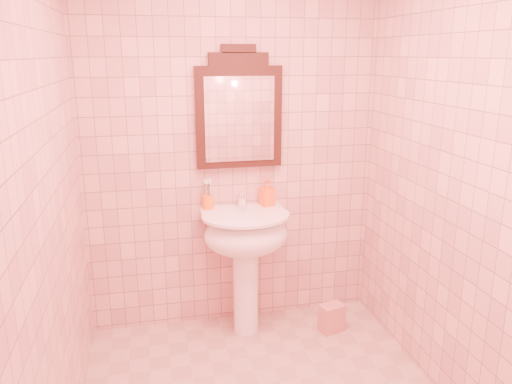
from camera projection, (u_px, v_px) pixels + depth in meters
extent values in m
cube|color=#E4AA9F|center=(232.00, 150.00, 3.38)|extent=(2.00, 0.02, 2.50)
cylinder|color=white|center=(246.00, 285.00, 3.42)|extent=(0.17, 0.17, 0.70)
ellipsoid|color=white|center=(246.00, 235.00, 3.30)|extent=(0.56, 0.46, 0.28)
cube|color=white|center=(241.00, 211.00, 3.43)|extent=(0.56, 0.15, 0.05)
cylinder|color=white|center=(246.00, 216.00, 3.27)|extent=(0.58, 0.58, 0.02)
cylinder|color=white|center=(241.00, 201.00, 3.41)|extent=(0.04, 0.04, 0.09)
cylinder|color=white|center=(243.00, 198.00, 3.35)|extent=(0.02, 0.10, 0.02)
cylinder|color=white|center=(244.00, 203.00, 3.30)|extent=(0.02, 0.02, 0.04)
cube|color=white|center=(241.00, 193.00, 3.40)|extent=(0.01, 0.07, 0.01)
cube|color=black|center=(239.00, 117.00, 3.30)|extent=(0.57, 0.05, 0.67)
cube|color=black|center=(238.00, 59.00, 3.20)|extent=(0.39, 0.05, 0.08)
cube|color=black|center=(238.00, 48.00, 3.18)|extent=(0.22, 0.05, 0.06)
cube|color=white|center=(240.00, 120.00, 3.28)|extent=(0.46, 0.01, 0.56)
cylinder|color=orange|center=(208.00, 202.00, 3.37)|extent=(0.08, 0.08, 0.10)
cylinder|color=silver|center=(210.00, 196.00, 3.36)|extent=(0.01, 0.01, 0.18)
cylinder|color=#338CD8|center=(209.00, 195.00, 3.38)|extent=(0.01, 0.01, 0.18)
cylinder|color=#E5334C|center=(207.00, 195.00, 3.38)|extent=(0.01, 0.01, 0.18)
cylinder|color=#3FBF59|center=(205.00, 196.00, 3.37)|extent=(0.01, 0.01, 0.18)
cylinder|color=#D8CC4C|center=(206.00, 196.00, 3.35)|extent=(0.01, 0.01, 0.18)
cylinder|color=purple|center=(208.00, 197.00, 3.34)|extent=(0.01, 0.01, 0.18)
cylinder|color=#4C4C59|center=(210.00, 196.00, 3.35)|extent=(0.01, 0.01, 0.18)
imported|color=#FF5C15|center=(267.00, 193.00, 3.43)|extent=(0.11, 0.11, 0.19)
cube|color=#BF7071|center=(332.00, 318.00, 3.48)|extent=(0.19, 0.15, 0.20)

